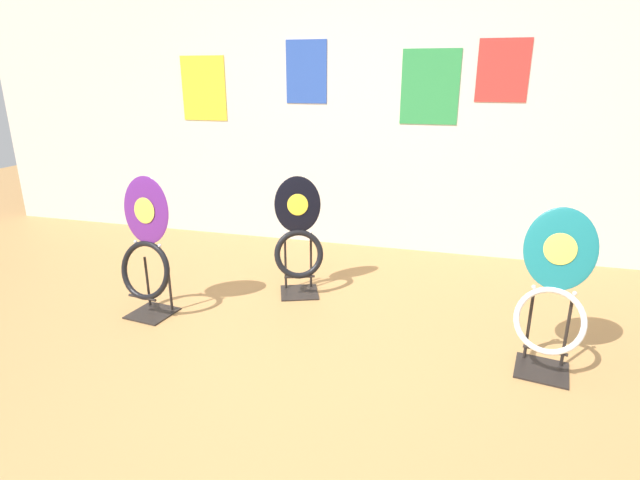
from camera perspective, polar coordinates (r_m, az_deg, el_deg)
ground_plane at (r=2.86m, az=-5.33°, el=-15.35°), size 14.00×14.00×0.00m
wall_back at (r=4.67m, az=4.83°, el=14.83°), size 8.00×0.07×2.60m
toilet_seat_display_teal_sax at (r=2.99m, az=25.10°, el=-5.73°), size 0.41×0.37×0.91m
toilet_seat_display_purple_note at (r=3.54m, az=-19.25°, el=-1.28°), size 0.42×0.31×0.96m
toilet_seat_display_jazz_black at (r=3.69m, az=-2.47°, el=-0.35°), size 0.40×0.36×0.89m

